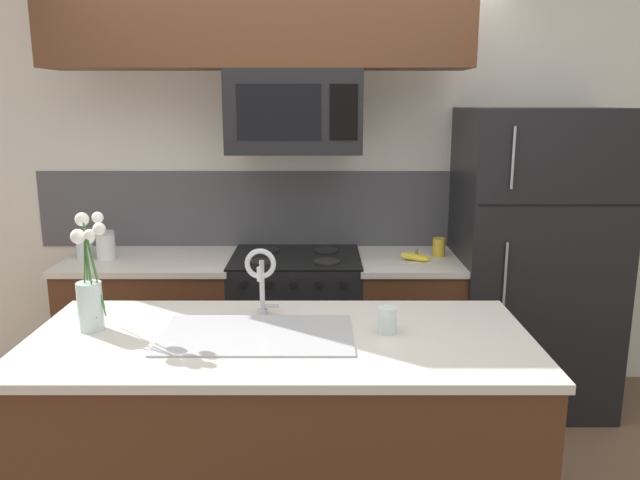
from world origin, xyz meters
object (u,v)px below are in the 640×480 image
stove_range (298,330)px  storage_jar_medium (108,245)px  sink_faucet (263,273)px  flower_vase (91,289)px  refrigerator (534,261)px  coffee_tin (440,247)px  drinking_glass (389,320)px  storage_jar_tall (86,246)px  banana_bunch (418,257)px  microwave (296,112)px

stove_range → storage_jar_medium: (-1.11, -0.01, 0.53)m
sink_faucet → flower_vase: (-0.67, -0.15, -0.03)m
refrigerator → coffee_tin: size_ratio=16.20×
stove_range → storage_jar_medium: storage_jar_medium is taller
refrigerator → drinking_glass: (-0.99, -1.24, 0.07)m
storage_jar_tall → coffee_tin: 2.10m
banana_bunch → drinking_glass: bearing=-104.1°
stove_range → coffee_tin: 0.99m
storage_jar_tall → banana_bunch: bearing=-1.8°
refrigerator → sink_faucet: size_ratio=5.82×
stove_range → drinking_glass: size_ratio=8.76×
stove_range → drinking_glass: 1.38m
storage_jar_tall → flower_vase: (0.47, -1.18, 0.10)m
storage_jar_medium → banana_bunch: storage_jar_medium is taller
storage_jar_medium → banana_bunch: size_ratio=0.86×
microwave → banana_bunch: microwave is taller
banana_bunch → sink_faucet: bearing=-129.8°
microwave → flower_vase: microwave is taller
flower_vase → microwave: bearing=56.0°
stove_range → flower_vase: bearing=-123.5°
storage_jar_tall → storage_jar_medium: size_ratio=0.90×
banana_bunch → storage_jar_medium: bearing=178.5°
drinking_glass → flower_vase: 1.20m
banana_bunch → flower_vase: flower_vase is taller
storage_jar_tall → drinking_glass: (1.66, -1.22, -0.02)m
storage_jar_tall → flower_vase: flower_vase is taller
stove_range → microwave: microwave is taller
drinking_glass → flower_vase: size_ratio=0.22×
refrigerator → storage_jar_tall: bearing=-179.6°
refrigerator → banana_bunch: (-0.70, -0.08, 0.04)m
storage_jar_medium → coffee_tin: storage_jar_medium is taller
coffee_tin → drinking_glass: bearing=-109.2°
storage_jar_medium → flower_vase: size_ratio=0.35×
coffee_tin → banana_bunch: bearing=-144.1°
banana_bunch → flower_vase: 1.86m
microwave → flower_vase: size_ratio=1.57×
drinking_glass → refrigerator: bearing=51.2°
storage_jar_medium → sink_faucet: 1.44m
storage_jar_tall → flower_vase: size_ratio=0.31×
flower_vase → banana_bunch: bearing=37.1°
stove_range → drinking_glass: bearing=-71.3°
microwave → flower_vase: bearing=-124.0°
storage_jar_tall → sink_faucet: bearing=-42.2°
flower_vase → storage_jar_tall: bearing=111.5°
refrigerator → flower_vase: (-2.19, -1.20, 0.19)m
microwave → coffee_tin: (0.85, 0.07, -0.79)m
refrigerator → stove_range: bearing=-179.2°
refrigerator → storage_jar_medium: bearing=-179.2°
storage_jar_medium → flower_vase: flower_vase is taller
storage_jar_medium → flower_vase: 1.22m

